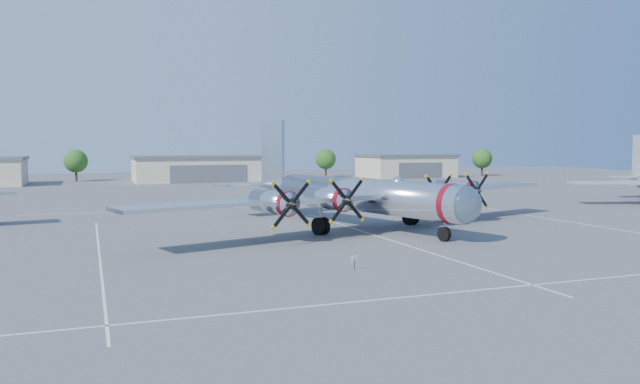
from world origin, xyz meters
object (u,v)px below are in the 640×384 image
object	(u,v)px
main_bomber_b29	(354,227)
tree_east	(326,159)
hangar_east	(406,166)
hangar_center	(203,168)
info_placard	(355,260)
tree_far_east	(482,159)
tree_west	(76,161)

from	to	relation	value
main_bomber_b29	tree_east	bearing A→B (deg)	53.33
hangar_east	tree_east	distance (m)	19.04
hangar_center	main_bomber_b29	world-z (taller)	hangar_center
hangar_center	hangar_east	xyz separation A→B (m)	(48.00, 0.00, 0.00)
hangar_east	info_placard	xyz separation A→B (m)	(-55.44, -96.75, -2.08)
tree_east	info_placard	bearing A→B (deg)	-110.01
tree_east	tree_far_east	world-z (taller)	same
hangar_east	tree_east	bearing A→B (deg)	161.46
tree_far_east	info_placard	xyz separation A→B (m)	(-75.44, -94.79, -3.59)
hangar_east	info_placard	size ratio (longest dim) A/B	22.98
main_bomber_b29	info_placard	size ratio (longest dim) A/B	51.84
tree_east	tree_far_east	distance (m)	38.83
hangar_east	info_placard	world-z (taller)	hangar_east
hangar_center	tree_far_east	xyz separation A→B (m)	(68.00, -1.96, 1.51)
info_placard	main_bomber_b29	bearing A→B (deg)	46.83
hangar_center	hangar_east	size ratio (longest dim) A/B	1.39
tree_east	hangar_east	bearing A→B (deg)	-18.54
tree_far_east	info_placard	distance (m)	121.20
tree_east	main_bomber_b29	xyz separation A→B (m)	(-29.55, -84.53, -4.22)
tree_east	info_placard	distance (m)	109.45
hangar_center	tree_east	size ratio (longest dim) A/B	4.31
hangar_east	tree_far_east	bearing A→B (deg)	-5.61
tree_east	info_placard	xyz separation A→B (m)	(-37.44, -102.79, -3.59)
hangar_center	main_bomber_b29	distance (m)	78.54
tree_east	main_bomber_b29	distance (m)	89.65
info_placard	hangar_east	bearing A→B (deg)	40.40
tree_west	tree_east	size ratio (longest dim) A/B	1.00
main_bomber_b29	tree_far_east	bearing A→B (deg)	31.16
hangar_center	tree_far_east	world-z (taller)	tree_far_east
hangar_east	hangar_center	bearing A→B (deg)	-180.00
info_placard	tree_far_east	bearing A→B (deg)	31.70
tree_west	tree_far_east	size ratio (longest dim) A/B	1.00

